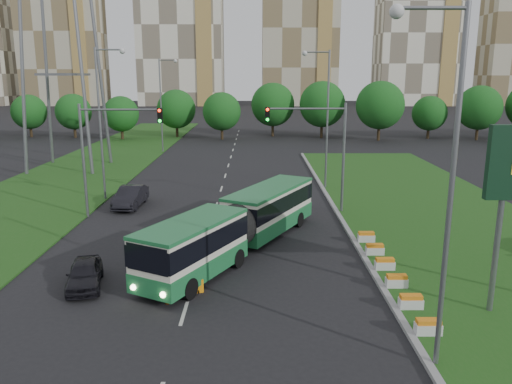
{
  "coord_description": "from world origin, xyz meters",
  "views": [
    {
      "loc": [
        0.04,
        -25.49,
        9.85
      ],
      "look_at": [
        0.09,
        5.6,
        2.6
      ],
      "focal_mm": 35.0,
      "sensor_mm": 36.0,
      "label": 1
    }
  ],
  "objects_px": {
    "car_left_near": "(85,274)",
    "shopping_trolley": "(199,285)",
    "traffic_mast_left": "(105,142)",
    "pedestrian": "(168,287)",
    "articulated_bus": "(233,224)",
    "car_left_far": "(131,197)",
    "traffic_mast_median": "(322,141)"
  },
  "relations": [
    {
      "from": "traffic_mast_median",
      "to": "traffic_mast_left",
      "type": "distance_m",
      "value": 15.19
    },
    {
      "from": "car_left_far",
      "to": "pedestrian",
      "type": "bearing_deg",
      "value": -68.43
    },
    {
      "from": "car_left_near",
      "to": "traffic_mast_left",
      "type": "bearing_deg",
      "value": 87.52
    },
    {
      "from": "traffic_mast_median",
      "to": "shopping_trolley",
      "type": "height_order",
      "value": "traffic_mast_median"
    },
    {
      "from": "traffic_mast_left",
      "to": "pedestrian",
      "type": "height_order",
      "value": "traffic_mast_left"
    },
    {
      "from": "articulated_bus",
      "to": "car_left_near",
      "type": "relative_size",
      "value": 4.17
    },
    {
      "from": "car_left_far",
      "to": "traffic_mast_median",
      "type": "bearing_deg",
      "value": -4.36
    },
    {
      "from": "car_left_near",
      "to": "shopping_trolley",
      "type": "height_order",
      "value": "car_left_near"
    },
    {
      "from": "traffic_mast_median",
      "to": "traffic_mast_left",
      "type": "bearing_deg",
      "value": -176.23
    },
    {
      "from": "car_left_near",
      "to": "pedestrian",
      "type": "distance_m",
      "value": 4.63
    },
    {
      "from": "traffic_mast_left",
      "to": "articulated_bus",
      "type": "height_order",
      "value": "traffic_mast_left"
    },
    {
      "from": "traffic_mast_median",
      "to": "pedestrian",
      "type": "height_order",
      "value": "traffic_mast_median"
    },
    {
      "from": "traffic_mast_left",
      "to": "articulated_bus",
      "type": "xyz_separation_m",
      "value": [
        9.16,
        -7.2,
        -3.74
      ]
    },
    {
      "from": "car_left_far",
      "to": "shopping_trolley",
      "type": "height_order",
      "value": "car_left_far"
    },
    {
      "from": "traffic_mast_median",
      "to": "car_left_near",
      "type": "bearing_deg",
      "value": -134.31
    },
    {
      "from": "car_left_near",
      "to": "pedestrian",
      "type": "height_order",
      "value": "pedestrian"
    },
    {
      "from": "traffic_mast_median",
      "to": "car_left_near",
      "type": "height_order",
      "value": "traffic_mast_median"
    },
    {
      "from": "car_left_far",
      "to": "shopping_trolley",
      "type": "bearing_deg",
      "value": -63.2
    },
    {
      "from": "traffic_mast_median",
      "to": "traffic_mast_left",
      "type": "relative_size",
      "value": 1.0
    },
    {
      "from": "articulated_bus",
      "to": "car_left_near",
      "type": "height_order",
      "value": "articulated_bus"
    },
    {
      "from": "traffic_mast_median",
      "to": "traffic_mast_left",
      "type": "xyz_separation_m",
      "value": [
        -15.16,
        -1.0,
        0.0
      ]
    },
    {
      "from": "articulated_bus",
      "to": "traffic_mast_median",
      "type": "bearing_deg",
      "value": 81.85
    },
    {
      "from": "articulated_bus",
      "to": "shopping_trolley",
      "type": "bearing_deg",
      "value": -75.79
    },
    {
      "from": "car_left_near",
      "to": "car_left_far",
      "type": "distance_m",
      "value": 15.06
    },
    {
      "from": "car_left_near",
      "to": "shopping_trolley",
      "type": "bearing_deg",
      "value": -19.38
    },
    {
      "from": "articulated_bus",
      "to": "pedestrian",
      "type": "relative_size",
      "value": 10.38
    },
    {
      "from": "car_left_far",
      "to": "pedestrian",
      "type": "distance_m",
      "value": 17.72
    },
    {
      "from": "traffic_mast_left",
      "to": "pedestrian",
      "type": "distance_m",
      "value": 16.11
    },
    {
      "from": "traffic_mast_left",
      "to": "pedestrian",
      "type": "relative_size",
      "value": 5.2
    },
    {
      "from": "car_left_near",
      "to": "car_left_far",
      "type": "height_order",
      "value": "car_left_far"
    },
    {
      "from": "car_left_near",
      "to": "articulated_bus",
      "type": "bearing_deg",
      "value": 22.97
    },
    {
      "from": "car_left_far",
      "to": "articulated_bus",
      "type": "bearing_deg",
      "value": -47.36
    }
  ]
}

